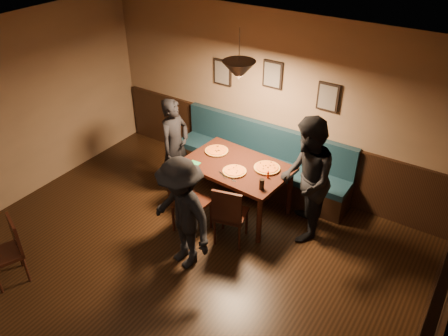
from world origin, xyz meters
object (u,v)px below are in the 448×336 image
object	(u,v)px
diner_front	(182,214)
chair_near_left	(191,201)
booth_bench	(260,159)
tabasco_bottle	(268,174)
chair_near_right	(231,213)
dining_table	(237,188)
diner_right	(306,180)
diner_left	(175,146)
cafe_chair_far	(4,253)
soda_glass	(262,184)

from	to	relation	value
diner_front	chair_near_left	bearing A→B (deg)	132.26
booth_bench	tabasco_bottle	bearing A→B (deg)	-55.57
chair_near_right	diner_front	distance (m)	0.83
chair_near_right	tabasco_bottle	world-z (taller)	tabasco_bottle
dining_table	diner_front	distance (m)	1.39
booth_bench	tabasco_bottle	size ratio (longest dim) A/B	23.39
chair_near_left	diner_right	xyz separation A→B (m)	(1.34, 0.79, 0.40)
chair_near_left	diner_right	world-z (taller)	diner_right
booth_bench	chair_near_right	xyz separation A→B (m)	(0.33, -1.41, -0.03)
booth_bench	chair_near_left	distance (m)	1.55
chair_near_right	booth_bench	bearing A→B (deg)	89.05
diner_left	cafe_chair_far	xyz separation A→B (m)	(-0.51, -2.77, -0.35)
chair_near_left	diner_left	bearing A→B (deg)	143.35
dining_table	diner_left	xyz separation A→B (m)	(-1.13, -0.02, 0.38)
booth_bench	diner_front	xyz separation A→B (m)	(0.05, -2.12, 0.29)
chair_near_left	cafe_chair_far	distance (m)	2.45
chair_near_left	diner_front	world-z (taller)	diner_front
booth_bench	chair_near_right	size ratio (longest dim) A/B	3.20
diner_front	tabasco_bottle	size ratio (longest dim) A/B	12.39
chair_near_right	diner_front	xyz separation A→B (m)	(-0.28, -0.71, 0.33)
chair_near_left	diner_left	size ratio (longest dim) A/B	0.64
diner_front	cafe_chair_far	bearing A→B (deg)	-123.34
diner_left	cafe_chair_far	distance (m)	2.84
tabasco_bottle	booth_bench	bearing A→B (deg)	124.43
dining_table	booth_bench	bearing A→B (deg)	97.24
diner_right	cafe_chair_far	world-z (taller)	diner_right
soda_glass	tabasco_bottle	distance (m)	0.28
diner_front	soda_glass	world-z (taller)	diner_front
chair_near_right	diner_right	xyz separation A→B (m)	(0.76, 0.67, 0.44)
diner_right	tabasco_bottle	bearing A→B (deg)	-101.46
diner_left	diner_right	xyz separation A→B (m)	(2.19, 0.07, 0.12)
diner_front	tabasco_bottle	bearing A→B (deg)	82.72
chair_near_right	cafe_chair_far	xyz separation A→B (m)	(-1.94, -2.16, -0.03)
diner_left	tabasco_bottle	size ratio (longest dim) A/B	12.31
chair_near_right	cafe_chair_far	size ratio (longest dim) A/B	1.07
diner_right	soda_glass	bearing A→B (deg)	-73.94
dining_table	chair_near_right	size ratio (longest dim) A/B	1.62
tabasco_bottle	diner_left	bearing A→B (deg)	178.60
booth_bench	tabasco_bottle	xyz separation A→B (m)	(0.58, -0.84, 0.38)
booth_bench	soda_glass	bearing A→B (deg)	-60.58
chair_near_right	diner_front	size ratio (longest dim) A/B	0.59
booth_bench	diner_front	world-z (taller)	diner_front
chair_near_left	chair_near_right	world-z (taller)	chair_near_left
diner_right	chair_near_right	bearing A→B (deg)	-72.16
soda_glass	cafe_chair_far	xyz separation A→B (m)	(-2.24, -2.45, -0.45)
chair_near_left	diner_left	world-z (taller)	diner_left
diner_right	diner_front	distance (m)	1.74
soda_glass	cafe_chair_far	size ratio (longest dim) A/B	0.17
diner_right	cafe_chair_far	xyz separation A→B (m)	(-2.70, -2.84, -0.47)
diner_front	tabasco_bottle	xyz separation A→B (m)	(0.53, 1.27, 0.09)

